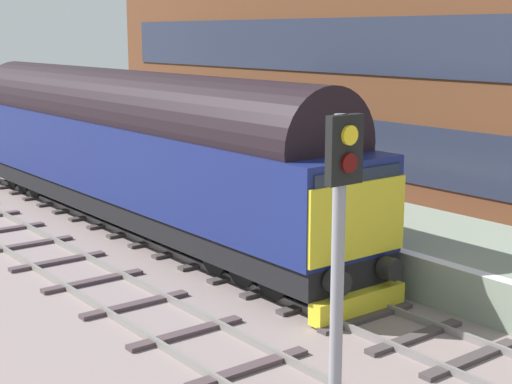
% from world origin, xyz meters
% --- Properties ---
extents(ground_plane, '(140.00, 140.00, 0.00)m').
position_xyz_m(ground_plane, '(0.00, 0.00, 0.00)').
color(ground_plane, gray).
rests_on(ground_plane, ground).
extents(track_main, '(2.50, 60.00, 0.15)m').
position_xyz_m(track_main, '(0.00, 0.00, 0.05)').
color(track_main, slate).
rests_on(track_main, ground).
extents(track_adjacent_west, '(2.50, 60.00, 0.15)m').
position_xyz_m(track_adjacent_west, '(-3.35, -0.00, 0.06)').
color(track_adjacent_west, gray).
rests_on(track_adjacent_west, ground).
extents(station_platform, '(4.00, 44.00, 1.01)m').
position_xyz_m(station_platform, '(3.60, 0.00, 0.50)').
color(station_platform, gray).
rests_on(station_platform, ground).
extents(diesel_locomotive, '(2.74, 19.51, 4.68)m').
position_xyz_m(diesel_locomotive, '(0.00, 7.31, 2.49)').
color(diesel_locomotive, black).
rests_on(diesel_locomotive, ground).
extents(signal_post_near, '(0.44, 0.22, 4.91)m').
position_xyz_m(signal_post_near, '(-5.42, -7.29, 3.03)').
color(signal_post_near, gray).
rests_on(signal_post_near, ground).
extents(waiting_passenger, '(0.38, 0.51, 1.64)m').
position_xyz_m(waiting_passenger, '(3.50, 7.91, 1.99)').
color(waiting_passenger, '#34323D').
rests_on(waiting_passenger, station_platform).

